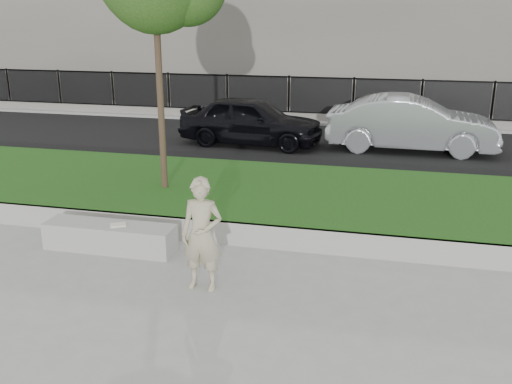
% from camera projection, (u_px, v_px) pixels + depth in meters
% --- Properties ---
extents(ground, '(90.00, 90.00, 0.00)m').
position_uv_depth(ground, '(186.00, 268.00, 8.62)').
color(ground, gray).
rests_on(ground, ground).
extents(grass_bank, '(34.00, 4.00, 0.40)m').
position_uv_depth(grass_bank, '(238.00, 196.00, 11.34)').
color(grass_bank, '#163A0E').
rests_on(grass_bank, ground).
extents(grass_kerb, '(34.00, 0.08, 0.40)m').
position_uv_depth(grass_kerb, '(207.00, 231.00, 9.52)').
color(grass_kerb, '#98968E').
rests_on(grass_kerb, ground).
extents(street, '(34.00, 7.00, 0.04)m').
position_uv_depth(street, '(287.00, 145.00, 16.49)').
color(street, black).
rests_on(street, ground).
extents(far_pavement, '(34.00, 3.00, 0.12)m').
position_uv_depth(far_pavement, '(309.00, 117.00, 20.65)').
color(far_pavement, gray).
rests_on(far_pavement, ground).
extents(iron_fence, '(32.00, 0.30, 1.50)m').
position_uv_depth(iron_fence, '(306.00, 108.00, 19.58)').
color(iron_fence, slate).
rests_on(iron_fence, far_pavement).
extents(stone_bench, '(2.15, 0.54, 0.44)m').
position_uv_depth(stone_bench, '(110.00, 237.00, 9.24)').
color(stone_bench, '#98968E').
rests_on(stone_bench, ground).
extents(man, '(0.59, 0.39, 1.61)m').
position_uv_depth(man, '(202.00, 235.00, 7.78)').
color(man, '#B2AC89').
rests_on(man, ground).
extents(book, '(0.30, 0.27, 0.03)m').
position_uv_depth(book, '(118.00, 225.00, 9.11)').
color(book, silver).
rests_on(book, stone_bench).
extents(car_dark, '(4.19, 1.98, 1.38)m').
position_uv_depth(car_dark, '(251.00, 121.00, 16.22)').
color(car_dark, black).
rests_on(car_dark, street).
extents(car_silver, '(4.54, 1.63, 1.49)m').
position_uv_depth(car_silver, '(411.00, 124.00, 15.51)').
color(car_silver, '#9CA0A5').
rests_on(car_silver, street).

